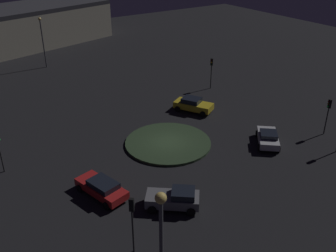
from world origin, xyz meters
The scene contains 11 objects.
ground_plane centered at (0.00, 0.00, 0.00)m, with size 116.89×116.89×0.00m, color black.
roundabout_island centered at (0.00, 0.00, 0.12)m, with size 8.32×8.32×0.23m, color #2D4228.
car_yellow centered at (-4.78, 6.62, 0.81)m, with size 4.68×3.75×1.57m.
car_grey centered at (8.28, -4.93, 0.79)m, with size 3.82×4.17×1.56m.
car_silver centered at (5.40, 7.98, 0.72)m, with size 4.11×3.89×1.36m.
car_red centered at (3.95, -8.80, 0.72)m, with size 4.84×2.89×1.36m.
traffic_light_northeast centered at (7.08, 14.34, 2.71)m, with size 0.37×0.40×3.79m.
traffic_light_northwest centered at (-9.24, 12.85, 2.87)m, with size 0.37×0.39×4.03m.
traffic_light_southeast centered at (10.50, -9.62, 2.99)m, with size 0.39×0.38×4.21m.
streetlamp_west centered at (-29.96, -2.25, 4.57)m, with size 0.45×0.45×7.44m.
store_building centered at (-43.33, -4.86, 3.40)m, with size 21.47×39.46×6.81m.
Camera 1 is at (27.15, -18.08, 18.46)m, focal length 41.19 mm.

